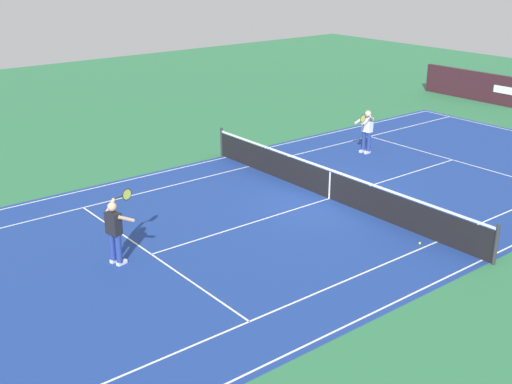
{
  "coord_description": "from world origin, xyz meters",
  "views": [
    {
      "loc": [
        13.67,
        13.48,
        7.39
      ],
      "look_at": [
        2.94,
        -0.02,
        0.9
      ],
      "focal_mm": 45.59,
      "sensor_mm": 36.0,
      "label": 1
    }
  ],
  "objects_px": {
    "tennis_player_near": "(115,229)",
    "tennis_ball": "(420,243)",
    "tennis_net": "(330,184)",
    "tennis_player_far": "(367,129)"
  },
  "relations": [
    {
      "from": "tennis_net",
      "to": "tennis_player_near",
      "type": "bearing_deg",
      "value": -0.73
    },
    {
      "from": "tennis_player_far",
      "to": "tennis_ball",
      "type": "height_order",
      "value": "tennis_player_far"
    },
    {
      "from": "tennis_player_near",
      "to": "tennis_ball",
      "type": "height_order",
      "value": "tennis_player_near"
    },
    {
      "from": "tennis_net",
      "to": "tennis_ball",
      "type": "relative_size",
      "value": 177.27
    },
    {
      "from": "tennis_net",
      "to": "tennis_ball",
      "type": "xyz_separation_m",
      "value": [
        0.5,
        3.92,
        -0.46
      ]
    },
    {
      "from": "tennis_ball",
      "to": "tennis_net",
      "type": "bearing_deg",
      "value": -97.28
    },
    {
      "from": "tennis_player_far",
      "to": "tennis_ball",
      "type": "distance_m",
      "value": 8.34
    },
    {
      "from": "tennis_player_near",
      "to": "tennis_ball",
      "type": "bearing_deg",
      "value": 149.47
    },
    {
      "from": "tennis_net",
      "to": "tennis_player_far",
      "type": "xyz_separation_m",
      "value": [
        -4.55,
        -2.65,
        0.44
      ]
    },
    {
      "from": "tennis_net",
      "to": "tennis_player_far",
      "type": "height_order",
      "value": "tennis_player_far"
    }
  ]
}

